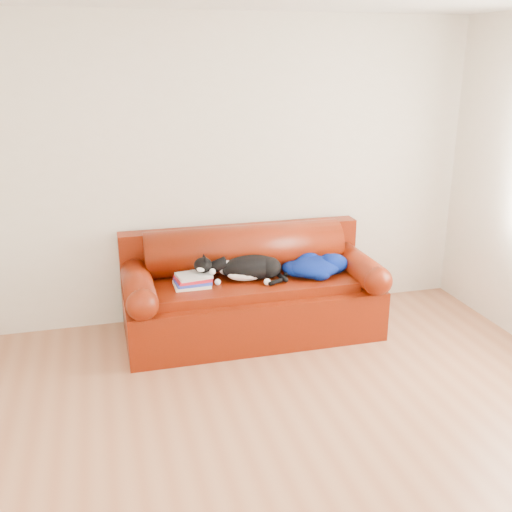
{
  "coord_description": "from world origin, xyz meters",
  "views": [
    {
      "loc": [
        -1.05,
        -3.01,
        2.24
      ],
      "look_at": [
        0.12,
        1.35,
        0.74
      ],
      "focal_mm": 42.0,
      "sensor_mm": 36.0,
      "label": 1
    }
  ],
  "objects_px": {
    "cat": "(250,268)",
    "blanket": "(315,265)",
    "book_stack": "(193,280)",
    "sofa_base": "(252,307)"
  },
  "relations": [
    {
      "from": "book_stack",
      "to": "blanket",
      "type": "height_order",
      "value": "blanket"
    },
    {
      "from": "sofa_base",
      "to": "book_stack",
      "type": "relative_size",
      "value": 7.28
    },
    {
      "from": "book_stack",
      "to": "cat",
      "type": "relative_size",
      "value": 0.43
    },
    {
      "from": "book_stack",
      "to": "blanket",
      "type": "xyz_separation_m",
      "value": [
        1.04,
        0.02,
        0.02
      ]
    },
    {
      "from": "cat",
      "to": "blanket",
      "type": "bearing_deg",
      "value": 17.66
    },
    {
      "from": "book_stack",
      "to": "cat",
      "type": "height_order",
      "value": "cat"
    },
    {
      "from": "book_stack",
      "to": "cat",
      "type": "bearing_deg",
      "value": 2.45
    },
    {
      "from": "sofa_base",
      "to": "cat",
      "type": "bearing_deg",
      "value": -125.19
    },
    {
      "from": "book_stack",
      "to": "cat",
      "type": "distance_m",
      "value": 0.48
    },
    {
      "from": "book_stack",
      "to": "blanket",
      "type": "bearing_deg",
      "value": 0.85
    }
  ]
}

